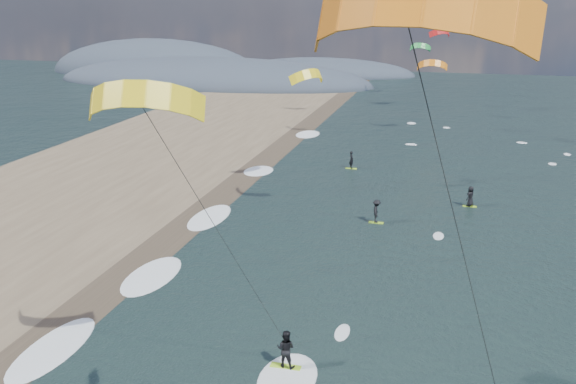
# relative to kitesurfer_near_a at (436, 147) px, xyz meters

# --- Properties ---
(wet_sand_strip) EXTENTS (3.00, 240.00, 0.00)m
(wet_sand_strip) POSITION_rel_kitesurfer_near_a_xyz_m (-18.52, 14.47, -13.45)
(wet_sand_strip) COLOR #382D23
(wet_sand_strip) RESTS_ON ground
(coastal_hills) EXTENTS (80.00, 41.00, 15.00)m
(coastal_hills) POSITION_rel_kitesurfer_near_a_xyz_m (-51.36, 112.33, -13.45)
(coastal_hills) COLOR #3D4756
(coastal_hills) RESTS_ON ground
(kitesurfer_near_a) EXTENTS (8.00, 8.73, 17.29)m
(kitesurfer_near_a) POSITION_rel_kitesurfer_near_a_xyz_m (0.00, 0.00, 0.00)
(kitesurfer_near_a) COLOR #AAE628
(kitesurfer_near_a) RESTS_ON ground
(kitesurfer_near_b) EXTENTS (7.22, 8.56, 14.34)m
(kitesurfer_near_b) POSITION_rel_kitesurfer_near_a_xyz_m (-8.79, 7.49, -3.97)
(kitesurfer_near_b) COLOR #AAE628
(kitesurfer_near_b) RESTS_ON ground
(far_kitesurfers) EXTENTS (12.38, 16.13, 1.82)m
(far_kitesurfers) POSITION_rel_kitesurfer_near_a_xyz_m (-3.75, 36.99, -12.55)
(far_kitesurfers) COLOR #AAE628
(far_kitesurfers) RESTS_ON ground
(bg_kite_field) EXTENTS (13.57, 68.25, 8.88)m
(bg_kite_field) POSITION_rel_kitesurfer_near_a_xyz_m (-6.56, 65.91, -0.96)
(bg_kite_field) COLOR orange
(bg_kite_field) RESTS_ON ground
(shoreline_surf) EXTENTS (2.40, 79.40, 0.11)m
(shoreline_surf) POSITION_rel_kitesurfer_near_a_xyz_m (-17.32, 19.22, -13.45)
(shoreline_surf) COLOR white
(shoreline_surf) RESTS_ON ground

